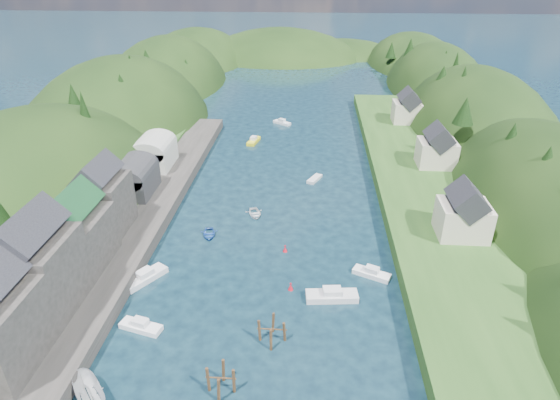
# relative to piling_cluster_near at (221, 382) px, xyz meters

# --- Properties ---
(ground) EXTENTS (600.00, 600.00, 0.00)m
(ground) POSITION_rel_piling_cluster_near_xyz_m (3.45, 56.18, -1.26)
(ground) COLOR black
(ground) RESTS_ON ground
(hillside_left) EXTENTS (44.00, 245.56, 52.00)m
(hillside_left) POSITION_rel_piling_cluster_near_xyz_m (-41.55, 81.18, -9.29)
(hillside_left) COLOR black
(hillside_left) RESTS_ON ground
(hillside_right) EXTENTS (36.00, 245.56, 48.00)m
(hillside_right) POSITION_rel_piling_cluster_near_xyz_m (48.45, 81.18, -8.68)
(hillside_right) COLOR black
(hillside_right) RESTS_ON ground
(far_hills) EXTENTS (103.00, 68.00, 44.00)m
(far_hills) POSITION_rel_piling_cluster_near_xyz_m (4.66, 180.19, -12.06)
(far_hills) COLOR black
(far_hills) RESTS_ON ground
(hill_trees) EXTENTS (91.38, 147.82, 12.53)m
(hill_trees) POSITION_rel_piling_cluster_near_xyz_m (4.34, 70.72, 9.87)
(hill_trees) COLOR black
(hill_trees) RESTS_ON ground
(quay_left) EXTENTS (12.00, 110.00, 2.00)m
(quay_left) POSITION_rel_piling_cluster_near_xyz_m (-20.55, 26.18, -0.26)
(quay_left) COLOR #2D2B28
(quay_left) RESTS_ON ground
(terrace_left_grass) EXTENTS (12.00, 110.00, 2.50)m
(terrace_left_grass) POSITION_rel_piling_cluster_near_xyz_m (-27.55, 26.18, -0.01)
(terrace_left_grass) COLOR #234719
(terrace_left_grass) RESTS_ON ground
(quayside_buildings) EXTENTS (8.00, 35.84, 12.90)m
(quayside_buildings) POSITION_rel_piling_cluster_near_xyz_m (-22.55, 12.57, 5.83)
(quayside_buildings) COLOR #2D2B28
(quayside_buildings) RESTS_ON quay_left
(boat_sheds) EXTENTS (7.00, 21.00, 7.50)m
(boat_sheds) POSITION_rel_piling_cluster_near_xyz_m (-22.55, 45.18, 4.01)
(boat_sheds) COLOR #2D2D30
(boat_sheds) RESTS_ON quay_left
(terrace_right) EXTENTS (16.00, 120.00, 2.40)m
(terrace_right) POSITION_rel_piling_cluster_near_xyz_m (28.45, 46.18, -0.06)
(terrace_right) COLOR #234719
(terrace_right) RESTS_ON ground
(right_bank_cottages) EXTENTS (9.00, 59.24, 8.41)m
(right_bank_cottages) POSITION_rel_piling_cluster_near_xyz_m (31.45, 54.52, 4.58)
(right_bank_cottages) COLOR beige
(right_bank_cottages) RESTS_ON terrace_right
(piling_cluster_near) EXTENTS (3.08, 2.89, 3.66)m
(piling_cluster_near) POSITION_rel_piling_cluster_near_xyz_m (0.00, 0.00, 0.00)
(piling_cluster_near) COLOR #382314
(piling_cluster_near) RESTS_ON ground
(piling_cluster_far) EXTENTS (3.39, 3.14, 3.35)m
(piling_cluster_far) POSITION_rel_piling_cluster_near_xyz_m (4.45, 7.34, -0.16)
(piling_cluster_far) COLOR #382314
(piling_cluster_far) RESTS_ON ground
(channel_buoy_near) EXTENTS (0.70, 0.70, 1.10)m
(channel_buoy_near) POSITION_rel_piling_cluster_near_xyz_m (6.09, 16.57, -0.78)
(channel_buoy_near) COLOR #B30E1C
(channel_buoy_near) RESTS_ON ground
(channel_buoy_far) EXTENTS (0.70, 0.70, 1.10)m
(channel_buoy_far) POSITION_rel_piling_cluster_near_xyz_m (4.82, 25.43, -0.78)
(channel_buoy_far) COLOR #B30E1C
(channel_buoy_far) RESTS_ON ground
(moored_boats) EXTENTS (35.80, 92.08, 2.42)m
(moored_boats) POSITION_rel_piling_cluster_near_xyz_m (-2.37, 18.81, -0.62)
(moored_boats) COLOR silver
(moored_boats) RESTS_ON ground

